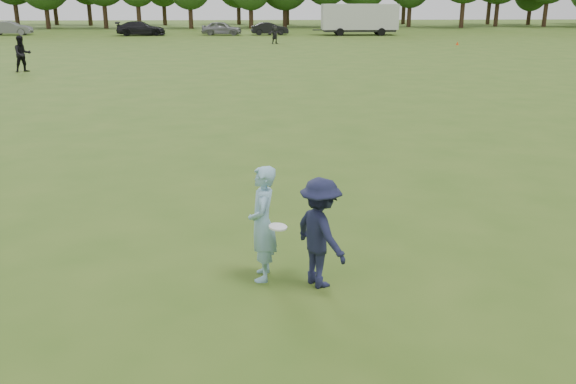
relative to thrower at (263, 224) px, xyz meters
name	(u,v)px	position (x,y,z in m)	size (l,w,h in m)	color
ground	(310,279)	(0.71, -0.09, -0.89)	(200.00, 200.00, 0.00)	#345317
thrower	(263,224)	(0.00, 0.00, 0.00)	(0.65, 0.43, 1.78)	#82B1C9
defender	(320,233)	(0.85, -0.26, -0.06)	(1.07, 0.62, 1.66)	#181B36
player_far_a	(22,54)	(-13.21, 26.85, 0.10)	(0.97, 0.75, 1.99)	black
player_far_d	(275,35)	(1.44, 46.71, -0.09)	(1.49, 0.47, 1.60)	#282828
car_b	(10,28)	(-26.57, 60.25, -0.17)	(1.53, 4.39, 1.45)	slate
car_d	(141,28)	(-12.43, 58.72, -0.15)	(2.07, 5.08, 1.47)	black
car_e	(222,28)	(-3.91, 58.99, -0.16)	(1.71, 4.25, 1.45)	gray
car_f	(270,29)	(1.22, 59.14, -0.23)	(1.39, 3.98, 1.31)	black
field_cone	(457,43)	(17.13, 44.55, -0.74)	(0.28, 0.28, 0.30)	#DC3D0B
disc_in_play	(278,227)	(0.22, -0.31, 0.06)	(0.32, 0.32, 0.06)	white
cargo_trailer	(359,18)	(10.79, 58.44, 0.89)	(9.00, 2.75, 3.20)	silver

